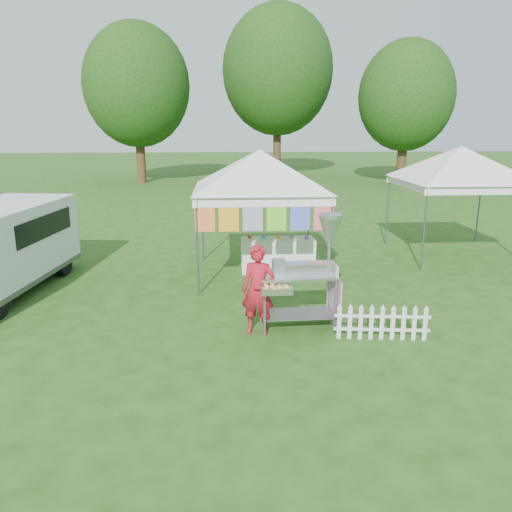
{
  "coord_description": "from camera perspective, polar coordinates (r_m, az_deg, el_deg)",
  "views": [
    {
      "loc": [
        -0.85,
        -8.18,
        3.55
      ],
      "look_at": [
        -0.25,
        1.08,
        1.1
      ],
      "focal_mm": 35.0,
      "sensor_mm": 36.0,
      "label": 1
    }
  ],
  "objects": [
    {
      "name": "display_table",
      "position": [
        12.44,
        2.49,
        0.14
      ],
      "size": [
        1.8,
        0.7,
        0.82
      ],
      "primitive_type": "cube",
      "color": "white",
      "rests_on": "ground"
    },
    {
      "name": "picket_fence",
      "position": [
        8.78,
        14.19,
        -7.51
      ],
      "size": [
        1.61,
        0.21,
        0.56
      ],
      "rotation": [
        0.0,
        0.0,
        -0.12
      ],
      "color": "silver",
      "rests_on": "ground"
    },
    {
      "name": "ground",
      "position": [
        8.96,
        2.04,
        -8.56
      ],
      "size": [
        120.0,
        120.0,
        0.0
      ],
      "primitive_type": "plane",
      "color": "#254914",
      "rests_on": "ground"
    },
    {
      "name": "tree_left",
      "position": [
        32.68,
        -13.48,
        18.4
      ],
      "size": [
        6.4,
        6.4,
        9.53
      ],
      "color": "#3C2A15",
      "rests_on": "ground"
    },
    {
      "name": "canopy_right",
      "position": [
        14.64,
        22.45,
        11.51
      ],
      "size": [
        4.24,
        4.24,
        3.45
      ],
      "color": "#59595E",
      "rests_on": "ground"
    },
    {
      "name": "canopy_main",
      "position": [
        11.72,
        0.44,
        12.03
      ],
      "size": [
        4.24,
        4.24,
        3.45
      ],
      "color": "#59595E",
      "rests_on": "ground"
    },
    {
      "name": "vendor",
      "position": [
        8.6,
        0.25,
        -3.93
      ],
      "size": [
        0.65,
        0.51,
        1.58
      ],
      "primitive_type": "imported",
      "rotation": [
        0.0,
        0.0,
        -0.24
      ],
      "color": "#A91424",
      "rests_on": "ground"
    },
    {
      "name": "tree_mid",
      "position": [
        36.57,
        2.5,
        20.39
      ],
      "size": [
        7.6,
        7.6,
        11.52
      ],
      "color": "#3C2A15",
      "rests_on": "ground"
    },
    {
      "name": "tree_right",
      "position": [
        32.12,
        16.8,
        17.09
      ],
      "size": [
        5.6,
        5.6,
        8.42
      ],
      "color": "#3C2A15",
      "rests_on": "ground"
    },
    {
      "name": "donut_cart",
      "position": [
        8.74,
        6.26,
        -0.82
      ],
      "size": [
        1.48,
        1.06,
        2.06
      ],
      "rotation": [
        0.0,
        0.0,
        0.04
      ],
      "color": "gray",
      "rests_on": "ground"
    }
  ]
}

